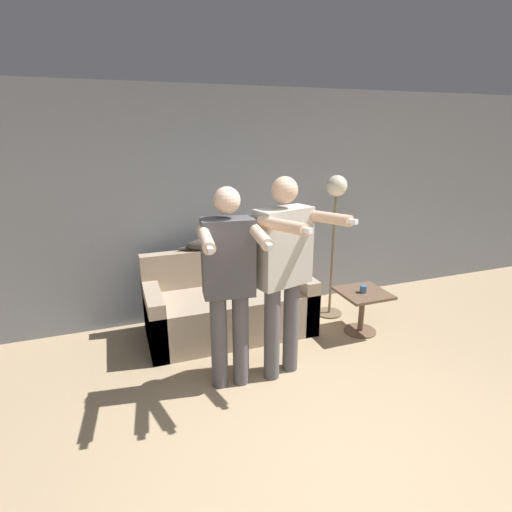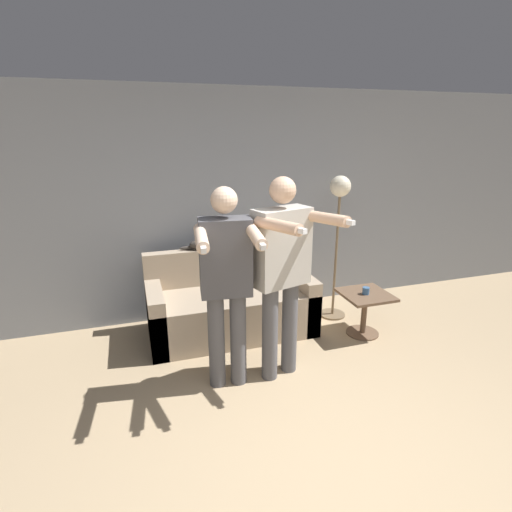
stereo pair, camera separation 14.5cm
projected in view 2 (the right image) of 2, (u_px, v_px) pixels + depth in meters
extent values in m
plane|color=tan|center=(340.00, 488.00, 2.50)|extent=(16.00, 16.00, 0.00)
cube|color=gray|center=(229.00, 206.00, 4.62)|extent=(10.00, 0.05, 2.60)
cube|color=tan|center=(232.00, 312.00, 4.35)|extent=(1.76, 0.81, 0.48)
cube|color=tan|center=(224.00, 265.00, 4.52)|extent=(1.76, 0.14, 0.41)
cube|color=tan|center=(156.00, 317.00, 4.10)|extent=(0.16, 0.81, 0.62)
cube|color=tan|center=(299.00, 298.00, 4.56)|extent=(0.16, 0.81, 0.62)
cylinder|color=#56565B|center=(217.00, 341.00, 3.40)|extent=(0.14, 0.14, 0.85)
cylinder|color=#56565B|center=(238.00, 339.00, 3.43)|extent=(0.14, 0.14, 0.85)
cube|color=#4C4C51|center=(225.00, 257.00, 3.19)|extent=(0.44, 0.27, 0.64)
sphere|color=beige|center=(224.00, 200.00, 3.05)|extent=(0.21, 0.21, 0.21)
cylinder|color=beige|center=(201.00, 238.00, 2.85)|extent=(0.15, 0.51, 0.10)
cube|color=white|center=(203.00, 248.00, 2.62)|extent=(0.05, 0.12, 0.04)
cylinder|color=beige|center=(255.00, 235.00, 2.92)|extent=(0.15, 0.51, 0.10)
cube|color=white|center=(262.00, 245.00, 2.69)|extent=(0.05, 0.12, 0.04)
cylinder|color=#56565B|center=(270.00, 333.00, 3.49)|extent=(0.14, 0.14, 0.88)
cylinder|color=#56565B|center=(289.00, 327.00, 3.61)|extent=(0.14, 0.14, 0.88)
cube|color=#B7B2A8|center=(282.00, 247.00, 3.32)|extent=(0.53, 0.35, 0.66)
sphere|color=#D8AD8C|center=(283.00, 190.00, 3.18)|extent=(0.22, 0.22, 0.22)
cylinder|color=#D8AD8C|center=(278.00, 226.00, 2.92)|extent=(0.23, 0.51, 0.12)
cube|color=white|center=(300.00, 230.00, 2.72)|extent=(0.07, 0.13, 0.04)
cylinder|color=#D8AD8C|center=(324.00, 218.00, 3.16)|extent=(0.23, 0.51, 0.12)
cube|color=white|center=(348.00, 222.00, 2.96)|extent=(0.07, 0.13, 0.04)
ellipsoid|color=#3D3833|center=(206.00, 244.00, 4.39)|extent=(0.36, 0.14, 0.12)
sphere|color=#3D3833|center=(220.00, 239.00, 4.42)|extent=(0.10, 0.10, 0.10)
ellipsoid|color=#3D3833|center=(188.00, 248.00, 4.36)|extent=(0.20, 0.04, 0.04)
cone|color=#3D3833|center=(218.00, 236.00, 4.39)|extent=(0.03, 0.03, 0.03)
cone|color=#3D3833|center=(218.00, 235.00, 4.42)|extent=(0.03, 0.03, 0.03)
cylinder|color=#756047|center=(332.00, 314.00, 4.83)|extent=(0.30, 0.30, 0.02)
cylinder|color=#756047|center=(336.00, 257.00, 4.61)|extent=(0.03, 0.03, 1.48)
sphere|color=white|center=(340.00, 186.00, 4.36)|extent=(0.23, 0.23, 0.23)
cylinder|color=brown|center=(362.00, 333.00, 4.39)|extent=(0.35, 0.35, 0.02)
cylinder|color=brown|center=(364.00, 315.00, 4.33)|extent=(0.06, 0.06, 0.45)
cube|color=brown|center=(366.00, 295.00, 4.26)|extent=(0.50, 0.50, 0.03)
cylinder|color=#3D6693|center=(366.00, 291.00, 4.22)|extent=(0.07, 0.07, 0.08)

